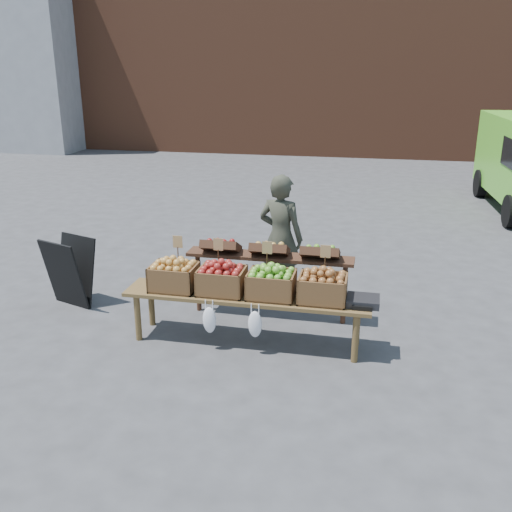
% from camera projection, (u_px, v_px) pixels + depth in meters
% --- Properties ---
extents(ground, '(80.00, 80.00, 0.00)m').
position_uv_depth(ground, '(334.00, 332.00, 6.62)').
color(ground, '#414143').
extents(vendor, '(0.69, 0.54, 1.66)m').
position_uv_depth(vendor, '(281.00, 238.00, 7.34)').
color(vendor, '#36382B').
rests_on(vendor, ground).
extents(chalkboard_sign, '(0.67, 0.50, 0.90)m').
position_uv_depth(chalkboard_sign, '(70.00, 272.00, 7.23)').
color(chalkboard_sign, black).
rests_on(chalkboard_sign, ground).
extents(back_table, '(2.10, 0.44, 1.04)m').
position_uv_depth(back_table, '(269.00, 277.00, 6.86)').
color(back_table, '#3D2416').
rests_on(back_table, ground).
extents(display_bench, '(2.70, 0.56, 0.57)m').
position_uv_depth(display_bench, '(247.00, 319.00, 6.30)').
color(display_bench, brown).
rests_on(display_bench, ground).
extents(crate_golden_apples, '(0.50, 0.40, 0.28)m').
position_uv_depth(crate_golden_apples, '(174.00, 277.00, 6.32)').
color(crate_golden_apples, '#B29523').
rests_on(crate_golden_apples, display_bench).
extents(crate_russet_pears, '(0.50, 0.40, 0.28)m').
position_uv_depth(crate_russet_pears, '(222.00, 281.00, 6.21)').
color(crate_russet_pears, maroon).
rests_on(crate_russet_pears, display_bench).
extents(crate_red_apples, '(0.50, 0.40, 0.28)m').
position_uv_depth(crate_red_apples, '(271.00, 285.00, 6.10)').
color(crate_red_apples, '#4C9D24').
rests_on(crate_red_apples, display_bench).
extents(crate_green_apples, '(0.50, 0.40, 0.28)m').
position_uv_depth(crate_green_apples, '(323.00, 289.00, 6.00)').
color(crate_green_apples, '#A36234').
rests_on(crate_green_apples, display_bench).
extents(weighing_scale, '(0.34, 0.30, 0.08)m').
position_uv_depth(weighing_scale, '(363.00, 301.00, 5.94)').
color(weighing_scale, black).
rests_on(weighing_scale, display_bench).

